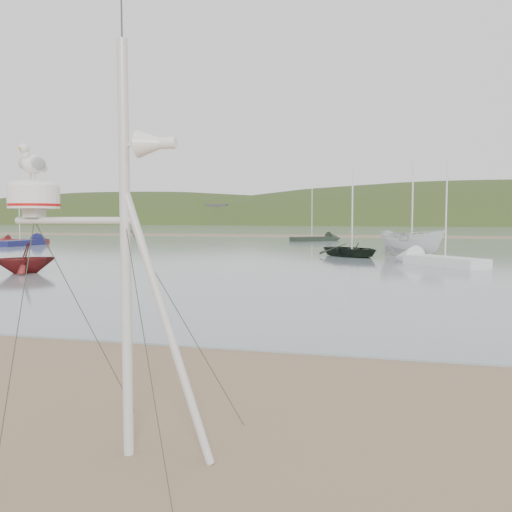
% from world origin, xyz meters
% --- Properties ---
extents(ground, '(560.00, 560.00, 0.00)m').
position_xyz_m(ground, '(0.00, 0.00, 0.00)').
color(ground, brown).
rests_on(ground, ground).
extents(water, '(560.00, 256.00, 0.04)m').
position_xyz_m(water, '(0.00, 132.00, 0.02)').
color(water, gray).
rests_on(water, ground).
extents(sandbar, '(560.00, 7.00, 0.07)m').
position_xyz_m(sandbar, '(0.00, 70.00, 0.07)').
color(sandbar, brown).
rests_on(sandbar, water).
extents(hill_ridge, '(620.00, 180.00, 80.00)m').
position_xyz_m(hill_ridge, '(18.52, 235.00, -19.70)').
color(hill_ridge, '#253516').
rests_on(hill_ridge, ground).
extents(far_cottages, '(294.40, 6.30, 8.00)m').
position_xyz_m(far_cottages, '(3.00, 196.00, 4.00)').
color(far_cottages, silver).
rests_on(far_cottages, ground).
extents(mast_rig, '(2.36, 2.52, 5.33)m').
position_xyz_m(mast_rig, '(1.71, -0.75, 1.29)').
color(mast_rig, silver).
rests_on(mast_rig, ground).
extents(boat_dark, '(2.79, 2.90, 4.37)m').
position_xyz_m(boat_dark, '(1.92, 29.75, 2.22)').
color(boat_dark, black).
rests_on(boat_dark, water).
extents(boat_red, '(2.55, 2.60, 2.62)m').
position_xyz_m(boat_red, '(-11.78, 15.38, 1.35)').
color(boat_red, maroon).
rests_on(boat_red, water).
extents(boat_white, '(2.52, 2.51, 4.75)m').
position_xyz_m(boat_white, '(5.70, 31.02, 2.41)').
color(boat_white, silver).
rests_on(boat_white, water).
extents(sailboat_white_near, '(5.15, 5.64, 6.15)m').
position_xyz_m(sailboat_white_near, '(6.16, 24.95, 0.30)').
color(sailboat_white_near, silver).
rests_on(sailboat_white_near, ground).
extents(dinghy_red_far, '(5.44, 2.03, 1.29)m').
position_xyz_m(dinghy_red_far, '(-31.25, 39.38, 0.29)').
color(dinghy_red_far, maroon).
rests_on(dinghy_red_far, ground).
extents(sailboat_dark_mid, '(5.70, 5.42, 6.31)m').
position_xyz_m(sailboat_dark_mid, '(-2.94, 53.96, 0.30)').
color(sailboat_dark_mid, black).
rests_on(sailboat_dark_mid, ground).
extents(sailboat_blue_near, '(1.76, 6.90, 6.84)m').
position_xyz_m(sailboat_blue_near, '(-28.67, 38.68, 0.30)').
color(sailboat_blue_near, '#15164B').
rests_on(sailboat_blue_near, ground).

